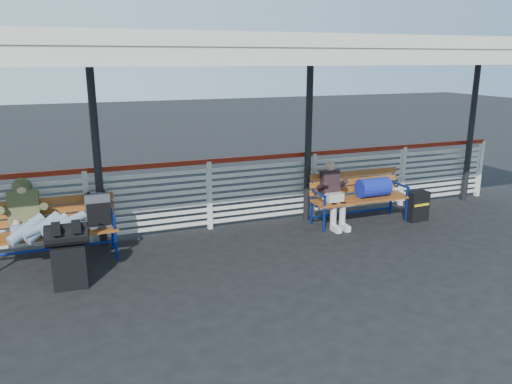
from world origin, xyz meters
name	(u,v)px	position (x,y,z in m)	size (l,w,h in m)	color
ground	(248,270)	(0.00, 0.00, 0.00)	(60.00, 60.00, 0.00)	black
fence	(209,192)	(0.00, 1.90, 0.66)	(12.08, 0.08, 1.24)	silver
canopy	(226,47)	(0.00, 0.87, 3.04)	(12.60, 3.60, 3.16)	silver
luggage_stack	(69,253)	(-2.32, 0.33, 0.47)	(0.54, 0.33, 0.87)	black
bench_left	(69,219)	(-2.29, 1.35, 0.61)	(1.80, 0.56, 0.97)	#A4601F
bench_right	(366,190)	(2.74, 1.28, 0.60)	(1.80, 0.56, 0.92)	#A4601F
traveler_man	(39,222)	(-2.67, 1.01, 0.72)	(0.94, 1.64, 0.77)	#88A2B7
companion_person	(333,193)	(2.06, 1.27, 0.60)	(0.32, 0.66, 1.15)	beige
suitcase_side	(417,206)	(3.66, 0.97, 0.27)	(0.41, 0.26, 0.55)	black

